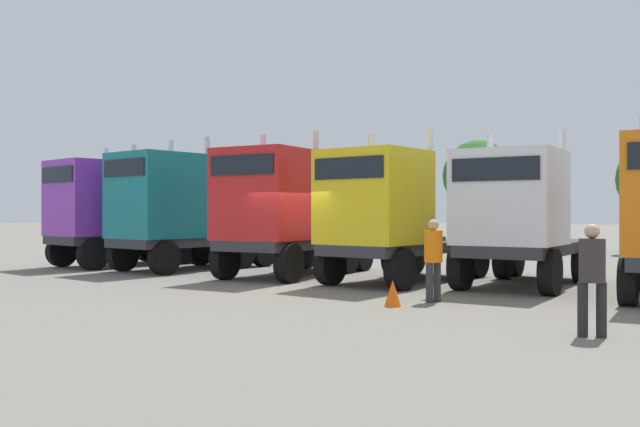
{
  "coord_description": "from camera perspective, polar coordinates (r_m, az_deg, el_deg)",
  "views": [
    {
      "loc": [
        9.97,
        -16.4,
        1.97
      ],
      "look_at": [
        -0.72,
        2.18,
        1.92
      ],
      "focal_mm": 39.24,
      "sensor_mm": 36.0,
      "label": 1
    }
  ],
  "objects": [
    {
      "name": "visitor_in_hivis",
      "position": [
        15.43,
        9.23,
        -3.29
      ],
      "size": [
        0.49,
        0.49,
        1.81
      ],
      "rotation": [
        0.0,
        0.0,
        2.87
      ],
      "color": "#2F2F2F",
      "rests_on": "ground"
    },
    {
      "name": "semi_truck_red",
      "position": [
        20.78,
        -3.55,
        0.15
      ],
      "size": [
        2.6,
        5.9,
        4.39
      ],
      "rotation": [
        0.0,
        0.0,
        -1.56
      ],
      "color": "#333338",
      "rests_on": "ground"
    },
    {
      "name": "semi_truck_purple",
      "position": [
        26.26,
        -17.16,
        0.08
      ],
      "size": [
        3.77,
        6.35,
        4.37
      ],
      "rotation": [
        0.0,
        0.0,
        -1.8
      ],
      "color": "#333338",
      "rests_on": "ground"
    },
    {
      "name": "semi_truck_white",
      "position": [
        18.65,
        15.8,
        -0.25
      ],
      "size": [
        2.76,
        5.97,
        4.1
      ],
      "rotation": [
        0.0,
        0.0,
        -1.61
      ],
      "color": "#333338",
      "rests_on": "ground"
    },
    {
      "name": "traffic_cone_mid",
      "position": [
        14.69,
        5.95,
        -6.49
      ],
      "size": [
        0.36,
        0.36,
        0.55
      ],
      "primitive_type": "cone",
      "color": "#F2590C",
      "rests_on": "ground"
    },
    {
      "name": "visitor_with_camera",
      "position": [
        11.82,
        21.3,
        -4.41
      ],
      "size": [
        0.51,
        0.51,
        1.78
      ],
      "rotation": [
        0.0,
        0.0,
        1.89
      ],
      "color": "black",
      "rests_on": "ground"
    },
    {
      "name": "semi_truck_teal",
      "position": [
        23.78,
        -12.26,
        0.29
      ],
      "size": [
        3.44,
        6.0,
        4.48
      ],
      "rotation": [
        0.0,
        0.0,
        -1.74
      ],
      "color": "#333338",
      "rests_on": "ground"
    },
    {
      "name": "oak_far_centre",
      "position": [
        40.31,
        12.78,
        3.02
      ],
      "size": [
        3.98,
        3.98,
        6.01
      ],
      "color": "#4C3823",
      "rests_on": "ground"
    },
    {
      "name": "oak_far_left",
      "position": [
        41.41,
        -0.5,
        2.08
      ],
      "size": [
        3.42,
        3.42,
        5.1
      ],
      "color": "#4C3823",
      "rests_on": "ground"
    },
    {
      "name": "ground",
      "position": [
        19.29,
        -1.39,
        -5.73
      ],
      "size": [
        200.0,
        200.0,
        0.0
      ],
      "primitive_type": "plane",
      "color": "slate"
    },
    {
      "name": "semi_truck_yellow",
      "position": [
        19.04,
        5.37,
        -0.11
      ],
      "size": [
        3.27,
        5.94,
        4.2
      ],
      "rotation": [
        0.0,
        0.0,
        -1.71
      ],
      "color": "#333338",
      "rests_on": "ground"
    }
  ]
}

